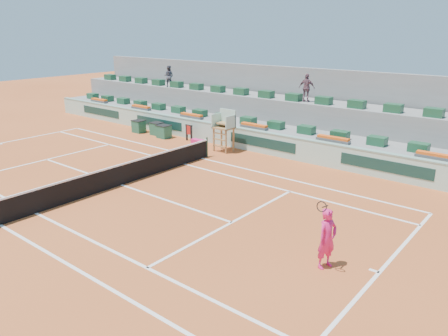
% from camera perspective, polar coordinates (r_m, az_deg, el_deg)
% --- Properties ---
extents(ground, '(90.00, 90.00, 0.00)m').
position_cam_1_polar(ground, '(20.45, -13.24, -2.17)').
color(ground, '#AB4C21').
rests_on(ground, ground).
extents(seating_tier_lower, '(36.00, 4.00, 1.20)m').
position_cam_1_polar(seating_tier_lower, '(27.80, 4.26, 4.84)').
color(seating_tier_lower, gray).
rests_on(seating_tier_lower, ground).
extents(seating_tier_upper, '(36.00, 2.40, 2.60)m').
position_cam_1_polar(seating_tier_upper, '(28.95, 6.12, 6.73)').
color(seating_tier_upper, gray).
rests_on(seating_tier_upper, ground).
extents(stadium_back_wall, '(36.00, 0.40, 4.40)m').
position_cam_1_polar(stadium_back_wall, '(30.13, 7.86, 8.84)').
color(stadium_back_wall, gray).
rests_on(stadium_back_wall, ground).
extents(player_bag, '(0.85, 0.38, 0.38)m').
position_cam_1_polar(player_bag, '(26.60, -3.43, 3.35)').
color(player_bag, '#EB1E6E').
rests_on(player_bag, ground).
extents(spectator_left, '(0.93, 0.84, 1.56)m').
position_cam_1_polar(spectator_left, '(33.55, -7.22, 11.80)').
color(spectator_left, '#474853').
rests_on(spectator_left, seating_tier_upper).
extents(spectator_mid, '(1.03, 0.55, 1.67)m').
position_cam_1_polar(spectator_mid, '(26.81, 10.75, 10.25)').
color(spectator_mid, '#744D5A').
rests_on(spectator_mid, seating_tier_upper).
extents(court_lines, '(23.89, 11.09, 0.01)m').
position_cam_1_polar(court_lines, '(20.45, -13.24, -2.16)').
color(court_lines, white).
rests_on(court_lines, ground).
extents(tennis_net, '(0.10, 11.97, 1.10)m').
position_cam_1_polar(tennis_net, '(20.28, -13.35, -0.77)').
color(tennis_net, black).
rests_on(tennis_net, ground).
extents(advertising_hoarding, '(36.00, 0.34, 1.26)m').
position_cam_1_polar(advertising_hoarding, '(26.04, 1.52, 4.07)').
color(advertising_hoarding, '#A8D3C1').
rests_on(advertising_hoarding, ground).
extents(umpire_chair, '(1.10, 0.90, 2.40)m').
position_cam_1_polar(umpire_chair, '(25.09, 0.09, 5.67)').
color(umpire_chair, olive).
rests_on(umpire_chair, ground).
extents(seat_row_lower, '(32.90, 0.60, 0.44)m').
position_cam_1_polar(seat_row_lower, '(26.90, 3.19, 6.21)').
color(seat_row_lower, '#184A2C').
rests_on(seat_row_lower, seating_tier_lower).
extents(seat_row_upper, '(32.90, 0.60, 0.44)m').
position_cam_1_polar(seat_row_upper, '(28.20, 5.54, 9.58)').
color(seat_row_upper, '#184A2C').
rests_on(seat_row_upper, seating_tier_upper).
extents(flower_planters, '(26.80, 0.36, 0.28)m').
position_cam_1_polar(flower_planters, '(27.20, -0.38, 6.18)').
color(flower_planters, '#515151').
rests_on(flower_planters, seating_tier_lower).
extents(drink_cooler_a, '(0.84, 0.73, 0.84)m').
position_cam_1_polar(drink_cooler_a, '(28.67, -7.86, 4.76)').
color(drink_cooler_a, '#1B533C').
rests_on(drink_cooler_a, ground).
extents(drink_cooler_b, '(0.80, 0.70, 0.84)m').
position_cam_1_polar(drink_cooler_b, '(29.57, -8.78, 5.12)').
color(drink_cooler_b, '#1B533C').
rests_on(drink_cooler_b, ground).
extents(drink_cooler_c, '(0.81, 0.70, 0.84)m').
position_cam_1_polar(drink_cooler_c, '(30.48, -11.07, 5.37)').
color(drink_cooler_c, '#1B533C').
rests_on(drink_cooler_c, ground).
extents(towel_rack, '(0.56, 0.09, 1.03)m').
position_cam_1_polar(towel_rack, '(27.67, -4.60, 4.78)').
color(towel_rack, black).
rests_on(towel_rack, ground).
extents(tennis_player, '(0.62, 0.95, 2.28)m').
position_cam_1_polar(tennis_player, '(13.32, 13.31, -8.94)').
color(tennis_player, '#EB1E6E').
rests_on(tennis_player, ground).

